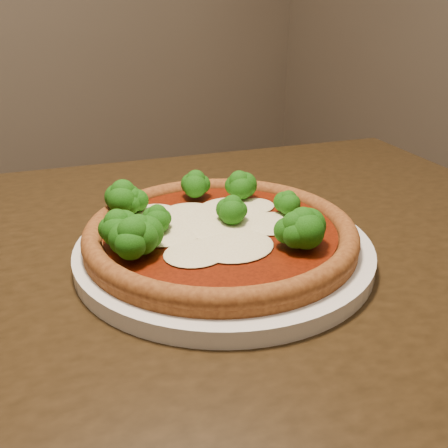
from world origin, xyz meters
TOP-DOWN VIEW (x-y plane):
  - dining_table at (-0.02, -0.01)m, footprint 1.25×1.02m
  - plate at (0.06, -0.05)m, footprint 0.33×0.33m
  - pizza at (0.05, -0.04)m, footprint 0.30×0.30m

SIDE VIEW (x-z plane):
  - dining_table at x=-0.02m, z-range 0.26..1.01m
  - plate at x=0.06m, z-range 0.75..0.77m
  - pizza at x=0.05m, z-range 0.75..0.82m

